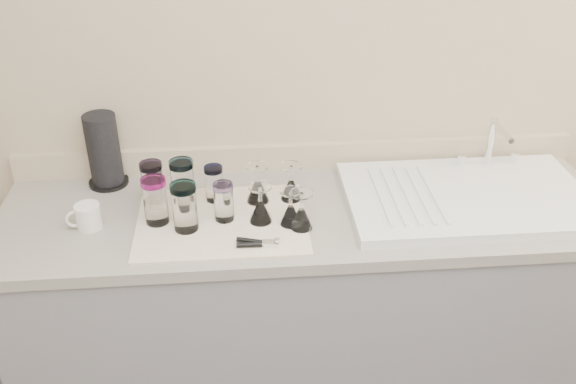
{
  "coord_description": "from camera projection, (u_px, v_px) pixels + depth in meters",
  "views": [
    {
      "loc": [
        -0.22,
        -0.61,
        2.06
      ],
      "look_at": [
        -0.07,
        1.15,
        1.0
      ],
      "focal_mm": 40.0,
      "sensor_mm": 36.0,
      "label": 1
    }
  ],
  "objects": [
    {
      "name": "room_envelope",
      "position": [
        420.0,
        280.0,
        0.79
      ],
      "size": [
        3.54,
        3.5,
        2.52
      ],
      "color": "#545459",
      "rests_on": "ground"
    },
    {
      "name": "counter_unit",
      "position": [
        304.0,
        311.0,
        2.39
      ],
      "size": [
        2.06,
        0.62,
        0.9
      ],
      "color": "slate",
      "rests_on": "ground"
    },
    {
      "name": "sink_unit",
      "position": [
        467.0,
        196.0,
        2.19
      ],
      "size": [
        0.82,
        0.5,
        0.22
      ],
      "color": "white",
      "rests_on": "counter_unit"
    },
    {
      "name": "dish_towel",
      "position": [
        222.0,
        221.0,
        2.08
      ],
      "size": [
        0.55,
        0.42,
        0.01
      ],
      "primitive_type": "cube",
      "color": "white",
      "rests_on": "counter_unit"
    },
    {
      "name": "tumbler_teal",
      "position": [
        153.0,
        183.0,
        2.14
      ],
      "size": [
        0.08,
        0.08,
        0.15
      ],
      "color": "white",
      "rests_on": "dish_towel"
    },
    {
      "name": "tumbler_cyan",
      "position": [
        183.0,
        182.0,
        2.13
      ],
      "size": [
        0.08,
        0.08,
        0.16
      ],
      "color": "white",
      "rests_on": "dish_towel"
    },
    {
      "name": "tumbler_purple",
      "position": [
        214.0,
        183.0,
        2.16
      ],
      "size": [
        0.06,
        0.06,
        0.13
      ],
      "color": "white",
      "rests_on": "dish_towel"
    },
    {
      "name": "tumbler_magenta",
      "position": [
        155.0,
        200.0,
        2.03
      ],
      "size": [
        0.08,
        0.08,
        0.16
      ],
      "color": "white",
      "rests_on": "dish_towel"
    },
    {
      "name": "tumbler_blue",
      "position": [
        185.0,
        207.0,
        2.0
      ],
      "size": [
        0.08,
        0.08,
        0.16
      ],
      "color": "white",
      "rests_on": "dish_towel"
    },
    {
      "name": "tumbler_lavender",
      "position": [
        224.0,
        202.0,
        2.06
      ],
      "size": [
        0.07,
        0.07,
        0.13
      ],
      "color": "white",
      "rests_on": "dish_towel"
    },
    {
      "name": "goblet_back_left",
      "position": [
        258.0,
        189.0,
        2.16
      ],
      "size": [
        0.08,
        0.08,
        0.14
      ],
      "color": "white",
      "rests_on": "dish_towel"
    },
    {
      "name": "goblet_back_right",
      "position": [
        291.0,
        187.0,
        2.18
      ],
      "size": [
        0.07,
        0.07,
        0.13
      ],
      "color": "white",
      "rests_on": "dish_towel"
    },
    {
      "name": "goblet_front_left",
      "position": [
        260.0,
        209.0,
        2.06
      ],
      "size": [
        0.07,
        0.07,
        0.13
      ],
      "color": "white",
      "rests_on": "dish_towel"
    },
    {
      "name": "goblet_front_right",
      "position": [
        291.0,
        212.0,
        2.05
      ],
      "size": [
        0.07,
        0.07,
        0.12
      ],
      "color": "white",
      "rests_on": "dish_towel"
    },
    {
      "name": "goblet_extra",
      "position": [
        301.0,
        216.0,
        2.03
      ],
      "size": [
        0.07,
        0.07,
        0.13
      ],
      "color": "white",
      "rests_on": "dish_towel"
    },
    {
      "name": "can_opener",
      "position": [
        258.0,
        243.0,
        1.96
      ],
      "size": [
        0.13,
        0.06,
        0.02
      ],
      "color": "silver",
      "rests_on": "dish_towel"
    },
    {
      "name": "white_mug",
      "position": [
        87.0,
        217.0,
        2.04
      ],
      "size": [
        0.12,
        0.1,
        0.08
      ],
      "color": "white",
      "rests_on": "counter_unit"
    },
    {
      "name": "paper_towel_roll",
      "position": [
        104.0,
        151.0,
        2.24
      ],
      "size": [
        0.14,
        0.14,
        0.26
      ],
      "color": "black",
      "rests_on": "counter_unit"
    }
  ]
}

